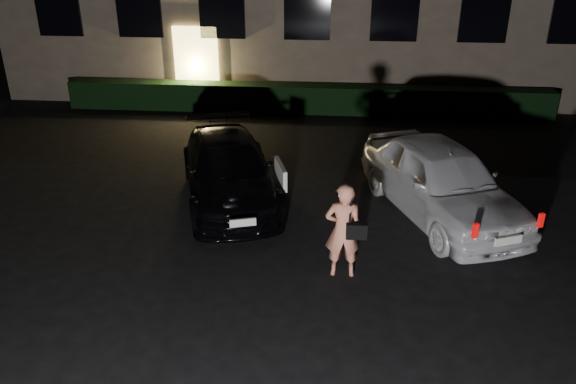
{
  "coord_description": "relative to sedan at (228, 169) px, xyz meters",
  "views": [
    {
      "loc": [
        1.06,
        -6.59,
        5.09
      ],
      "look_at": [
        0.25,
        2.0,
        1.12
      ],
      "focal_mm": 35.0,
      "sensor_mm": 36.0,
      "label": 1
    }
  ],
  "objects": [
    {
      "name": "hedge",
      "position": [
        1.18,
        6.45,
        -0.21
      ],
      "size": [
        15.0,
        0.7,
        0.85
      ],
      "primitive_type": "cube",
      "color": "black",
      "rests_on": "ground"
    },
    {
      "name": "ground",
      "position": [
        1.18,
        -4.05,
        -0.63
      ],
      "size": [
        80.0,
        80.0,
        0.0
      ],
      "primitive_type": "plane",
      "color": "black",
      "rests_on": "ground"
    },
    {
      "name": "man",
      "position": [
        2.39,
        -2.76,
        0.18
      ],
      "size": [
        0.68,
        0.42,
        1.62
      ],
      "rotation": [
        0.0,
        0.0,
        3.19
      ],
      "color": "#DB7F62",
      "rests_on": "ground"
    },
    {
      "name": "hatch",
      "position": [
        4.27,
        -0.41,
        0.11
      ],
      "size": [
        3.26,
        4.7,
        1.49
      ],
      "rotation": [
        0.0,
        0.0,
        0.38
      ],
      "color": "white",
      "rests_on": "ground"
    },
    {
      "name": "sedan",
      "position": [
        0.0,
        0.0,
        0.0
      ],
      "size": [
        2.98,
        4.7,
        1.27
      ],
      "rotation": [
        0.0,
        0.0,
        0.3
      ],
      "color": "black",
      "rests_on": "ground"
    }
  ]
}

